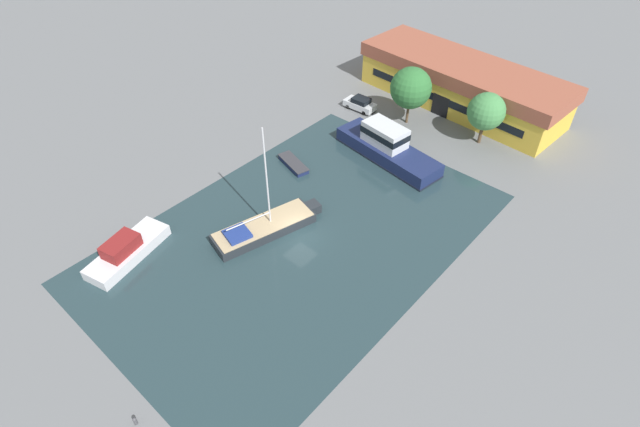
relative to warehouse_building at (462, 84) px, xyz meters
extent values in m
plane|color=slate|center=(1.75, -32.26, -2.84)|extent=(440.00, 440.00, 0.00)
cube|color=#23383D|center=(1.75, -32.26, -2.83)|extent=(25.07, 38.11, 0.01)
cube|color=gold|center=(0.00, 0.00, -0.89)|extent=(26.94, 10.48, 3.89)
cube|color=brown|center=(0.00, 0.00, 1.91)|extent=(27.75, 10.79, 1.71)
cube|color=black|center=(-0.30, -4.36, -1.48)|extent=(2.40, 0.22, 2.72)
cube|color=black|center=(-0.30, -4.35, -0.70)|extent=(22.40, 1.57, 0.97)
cylinder|color=brown|center=(6.57, -6.56, -1.56)|extent=(0.40, 0.40, 2.55)
sphere|color=#428447|center=(6.57, -6.56, 1.31)|extent=(4.28, 4.28, 4.28)
cylinder|color=brown|center=(-2.40, -8.49, -1.42)|extent=(0.33, 0.33, 2.84)
sphere|color=#2D6B33|center=(-2.40, -8.49, 1.86)|extent=(4.96, 4.96, 4.96)
cube|color=silver|center=(-8.76, -9.89, -2.17)|extent=(4.21, 2.07, 0.78)
cube|color=black|center=(-8.59, -9.88, -1.48)|extent=(2.22, 1.76, 0.60)
cube|color=black|center=(-9.67, -9.93, -1.51)|extent=(0.11, 1.51, 0.48)
cylinder|color=black|center=(-10.00, -10.79, -2.54)|extent=(0.61, 0.23, 0.60)
cylinder|color=black|center=(-10.07, -9.10, -2.54)|extent=(0.61, 0.23, 0.60)
cylinder|color=black|center=(-7.44, -10.68, -2.54)|extent=(0.61, 0.23, 0.60)
cylinder|color=black|center=(-7.52, -8.99, -2.54)|extent=(0.61, 0.23, 0.60)
cube|color=#23282D|center=(-1.19, -34.09, -2.35)|extent=(5.45, 10.32, 0.96)
cube|color=#23282D|center=(0.23, -28.74, -2.35)|extent=(1.62, 1.51, 0.96)
cube|color=tan|center=(-1.19, -34.09, -1.83)|extent=(5.23, 9.91, 0.08)
cylinder|color=silver|center=(-1.00, -33.38, 3.33)|extent=(0.16, 0.16, 10.25)
cylinder|color=silver|center=(-1.57, -35.52, -0.69)|extent=(1.25, 4.33, 0.12)
cube|color=navy|center=(-1.88, -36.72, -1.64)|extent=(2.60, 2.64, 0.30)
cube|color=#19234C|center=(0.32, -16.34, -2.02)|extent=(13.40, 5.52, 1.62)
cube|color=black|center=(0.32, -16.34, -2.69)|extent=(13.53, 5.62, 0.18)
cube|color=silver|center=(-0.32, -16.26, -0.07)|extent=(5.26, 3.38, 2.28)
cube|color=black|center=(-0.32, -16.26, 0.16)|extent=(5.37, 3.47, 0.73)
cube|color=#19234C|center=(-6.51, -24.57, -2.59)|extent=(4.51, 2.51, 0.49)
cube|color=#333338|center=(-6.51, -24.57, -2.30)|extent=(4.70, 2.64, 0.08)
cube|color=silver|center=(-8.05, -44.38, -2.30)|extent=(4.60, 8.53, 1.07)
cube|color=maroon|center=(-7.94, -44.85, -1.15)|extent=(2.65, 3.61, 1.24)
cylinder|color=#47474C|center=(5.97, -52.73, -2.58)|extent=(0.24, 0.24, 0.51)
sphere|color=#47474C|center=(5.97, -52.73, -2.25)|extent=(0.26, 0.26, 0.26)
camera|label=1|loc=(25.65, -56.20, 30.03)|focal=28.00mm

